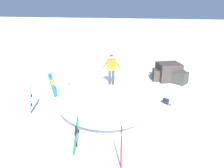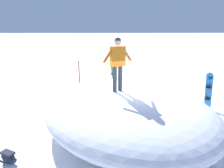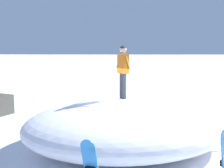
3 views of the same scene
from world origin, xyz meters
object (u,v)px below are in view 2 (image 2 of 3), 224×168
snowboarder_standing (118,60)px  trail_marker_pole (79,76)px  snowboard_primary_upright (209,90)px  backpack_near (8,157)px  snowboard_tertiary_upright (114,77)px

snowboarder_standing → trail_marker_pole: 5.28m
snowboard_primary_upright → backpack_near: 7.95m
snowboard_tertiary_upright → trail_marker_pole: size_ratio=0.96×
snowboard_tertiary_upright → trail_marker_pole: (0.25, 1.91, 0.05)m
snowboarder_standing → trail_marker_pole: bearing=21.3°
snowboard_tertiary_upright → backpack_near: snowboard_tertiary_upright is taller
backpack_near → trail_marker_pole: bearing=-10.8°
snowboarder_standing → backpack_near: (-1.59, 3.02, -2.37)m
snowboard_tertiary_upright → backpack_near: size_ratio=2.55×
snowboard_primary_upright → backpack_near: bearing=115.9°
backpack_near → snowboard_primary_upright: bearing=-64.1°
snowboarder_standing → backpack_near: size_ratio=2.59×
backpack_near → trail_marker_pole: size_ratio=0.38×
snowboard_primary_upright → backpack_near: snowboard_primary_upright is taller
snowboard_tertiary_upright → trail_marker_pole: 1.92m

